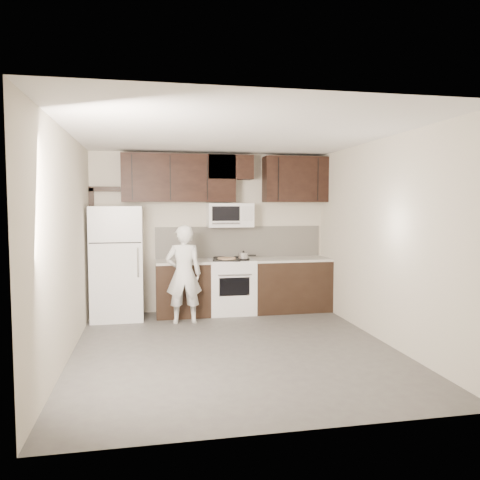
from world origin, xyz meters
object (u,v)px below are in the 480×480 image
object	(u,v)px
stove	(231,286)
person	(184,274)
refrigerator	(117,263)
microwave	(230,215)

from	to	relation	value
stove	person	size ratio (longest dim) A/B	0.62
refrigerator	person	world-z (taller)	refrigerator
person	microwave	bearing A→B (deg)	-143.65
stove	refrigerator	distance (m)	1.90
person	stove	bearing A→B (deg)	-149.20
refrigerator	microwave	bearing A→B (deg)	5.15
refrigerator	stove	bearing A→B (deg)	1.51
microwave	person	size ratio (longest dim) A/B	0.50
stove	microwave	xyz separation A→B (m)	(-0.00, 0.12, 1.19)
stove	microwave	distance (m)	1.20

